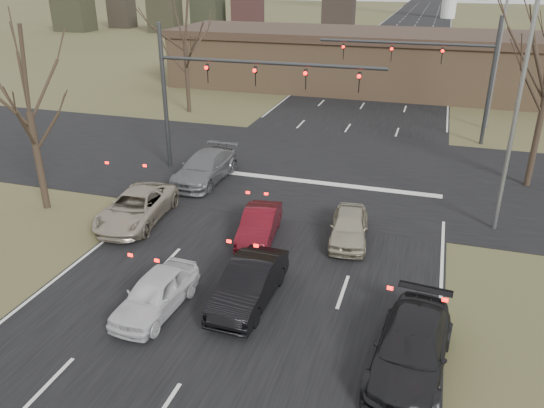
# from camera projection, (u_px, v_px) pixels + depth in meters

# --- Properties ---
(ground) EXTENTS (360.00, 360.00, 0.00)m
(ground) POSITION_uv_depth(u_px,v_px,m) (220.00, 324.00, 17.28)
(ground) COLOR #464927
(ground) RESTS_ON ground
(road_main) EXTENTS (14.00, 300.00, 0.02)m
(road_main) POSITION_uv_depth(u_px,v_px,m) (395.00, 56.00, 69.53)
(road_main) COLOR black
(road_main) RESTS_ON ground
(road_cross) EXTENTS (200.00, 14.00, 0.02)m
(road_cross) POSITION_uv_depth(u_px,v_px,m) (320.00, 170.00, 30.33)
(road_cross) COLOR black
(road_cross) RESTS_ON ground
(building) EXTENTS (42.40, 10.40, 5.30)m
(building) POSITION_uv_depth(u_px,v_px,m) (397.00, 62.00, 48.74)
(building) COLOR #816245
(building) RESTS_ON ground
(mast_arm_near) EXTENTS (12.12, 0.24, 8.00)m
(mast_arm_near) POSITION_uv_depth(u_px,v_px,m) (219.00, 82.00, 27.95)
(mast_arm_near) COLOR #383A3D
(mast_arm_near) RESTS_ON ground
(mast_arm_far) EXTENTS (11.12, 0.24, 8.00)m
(mast_arm_far) POSITION_uv_depth(u_px,v_px,m) (446.00, 64.00, 33.57)
(mast_arm_far) COLOR #383A3D
(mast_arm_far) RESTS_ON ground
(streetlight_right_near) EXTENTS (2.34, 0.25, 10.00)m
(streetlight_right_near) POSITION_uv_depth(u_px,v_px,m) (513.00, 104.00, 21.30)
(streetlight_right_near) COLOR gray
(streetlight_right_near) RESTS_ON ground
(streetlight_right_far) EXTENTS (2.34, 0.25, 10.00)m
(streetlight_right_far) POSITION_uv_depth(u_px,v_px,m) (496.00, 48.00, 35.97)
(streetlight_right_far) COLOR gray
(streetlight_right_far) RESTS_ON ground
(tree_left_near) EXTENTS (5.10, 5.10, 8.50)m
(tree_left_near) POSITION_uv_depth(u_px,v_px,m) (21.00, 70.00, 22.95)
(tree_left_near) COLOR black
(tree_left_near) RESTS_ON ground
(tree_left_far) EXTENTS (5.70, 5.70, 9.50)m
(tree_left_far) POSITION_uv_depth(u_px,v_px,m) (183.00, 15.00, 39.59)
(tree_left_far) COLOR black
(tree_left_far) RESTS_ON ground
(car_silver_suv) EXTENTS (2.80, 5.28, 1.41)m
(car_silver_suv) POSITION_uv_depth(u_px,v_px,m) (136.00, 207.00, 23.91)
(car_silver_suv) COLOR #AB9F8A
(car_silver_suv) RESTS_ON ground
(car_white_sedan) EXTENTS (1.79, 4.00, 1.33)m
(car_white_sedan) POSITION_uv_depth(u_px,v_px,m) (156.00, 293.00, 17.69)
(car_white_sedan) COLOR silver
(car_white_sedan) RESTS_ON ground
(car_black_hatch) EXTENTS (1.63, 4.43, 1.45)m
(car_black_hatch) POSITION_uv_depth(u_px,v_px,m) (249.00, 284.00, 18.11)
(car_black_hatch) COLOR black
(car_black_hatch) RESTS_ON ground
(car_charcoal_sedan) EXTENTS (2.47, 5.10, 1.43)m
(car_charcoal_sedan) POSITION_uv_depth(u_px,v_px,m) (411.00, 348.00, 15.06)
(car_charcoal_sedan) COLOR black
(car_charcoal_sedan) RESTS_ON ground
(car_grey_ahead) EXTENTS (2.27, 5.32, 1.53)m
(car_grey_ahead) POSITION_uv_depth(u_px,v_px,m) (205.00, 167.00, 28.54)
(car_grey_ahead) COLOR slate
(car_grey_ahead) RESTS_ON ground
(car_red_ahead) EXTENTS (1.84, 4.03, 1.28)m
(car_red_ahead) POSITION_uv_depth(u_px,v_px,m) (259.00, 224.00, 22.48)
(car_red_ahead) COLOR #4D0B13
(car_red_ahead) RESTS_ON ground
(car_silver_ahead) EXTENTS (1.97, 4.00, 1.31)m
(car_silver_ahead) POSITION_uv_depth(u_px,v_px,m) (349.00, 227.00, 22.25)
(car_silver_ahead) COLOR #B0A88E
(car_silver_ahead) RESTS_ON ground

